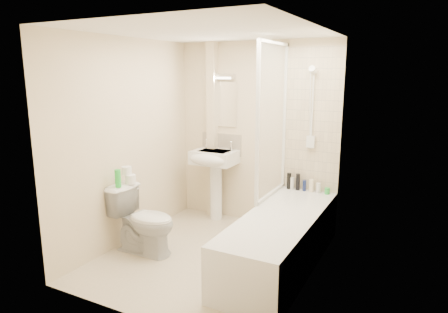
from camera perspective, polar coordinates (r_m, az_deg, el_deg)
The scene contains 26 objects.
floor at distance 4.56m, azimuth -2.06°, elevation -14.14°, with size 2.50×2.50×0.00m, color beige.
wall_back at distance 5.28m, azimuth 4.55°, elevation 3.14°, with size 2.20×0.02×2.40m, color beige.
wall_left at distance 4.81m, azimuth -13.66°, elevation 1.97°, with size 0.02×2.50×2.40m, color beige.
wall_right at distance 3.76m, azimuth 12.53°, elevation -0.70°, with size 0.02×2.50×2.40m, color beige.
ceiling at distance 4.12m, azimuth -2.32°, elevation 17.44°, with size 2.20×2.50×0.02m, color white.
tile_back at distance 5.00m, azimuth 12.51°, elevation 5.00°, with size 0.70×0.01×1.75m, color beige.
tile_right at distance 3.92m, azimuth 13.28°, elevation 3.10°, with size 0.01×2.10×1.75m, color beige.
pipe_boxing at distance 5.50m, azimuth -1.66°, elevation 3.53°, with size 0.12×0.12×2.40m, color beige.
splashback at distance 5.51m, azimuth -0.37°, elevation 1.77°, with size 0.60×0.01×0.30m, color beige.
mirror at distance 5.44m, azimuth -0.39°, elevation 7.47°, with size 0.46×0.01×0.60m, color white.
strip_light at distance 5.41m, azimuth -0.51°, elevation 11.37°, with size 0.42×0.07×0.07m, color silver.
bathtub at distance 4.33m, azimuth 8.12°, elevation -11.56°, with size 0.70×2.10×0.55m.
shower_screen at distance 4.68m, azimuth 6.95°, elevation 5.05°, with size 0.04×0.92×1.80m.
shower_fixture at distance 4.94m, azimuth 12.41°, elevation 6.34°, with size 0.10×0.16×0.99m.
pedestal_sink at distance 5.37m, azimuth -1.50°, elevation -1.26°, with size 0.57×0.51×1.11m.
bottle_black_a at distance 5.14m, azimuth 9.26°, elevation -3.46°, with size 0.05×0.05×0.21m, color black.
bottle_white_a at distance 5.13m, azimuth 9.72°, elevation -3.81°, with size 0.05×0.05×0.15m, color silver.
bottle_black_b at distance 5.11m, azimuth 10.51°, elevation -3.59°, with size 0.05×0.05×0.21m, color black.
bottle_blue at distance 5.09m, azimuth 11.41°, elevation -4.09°, with size 0.05×0.05×0.14m, color navy.
bottle_cream at distance 5.07m, azimuth 12.39°, elevation -4.10°, with size 0.06×0.06×0.16m, color #F7E9BF.
bottle_white_b at distance 5.05m, azimuth 13.34°, elevation -4.40°, with size 0.05×0.05×0.12m, color white.
bottle_green at distance 5.03m, azimuth 14.52°, elevation -4.79°, with size 0.06×0.06×0.08m, color green.
toilet at distance 4.62m, azimuth -11.36°, elevation -8.89°, with size 0.75×0.43×0.76m, color white.
toilet_roll_lower at distance 4.68m, azimuth -13.24°, elevation -3.16°, with size 0.12×0.12×0.10m, color white.
toilet_roll_upper at distance 4.68m, azimuth -13.73°, elevation -1.97°, with size 0.11×0.11×0.09m, color white.
green_bottle at distance 4.55m, azimuth -14.92°, elevation -3.05°, with size 0.07×0.07×0.20m, color green.
Camera 1 is at (2.03, -3.56, 2.01)m, focal length 32.00 mm.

